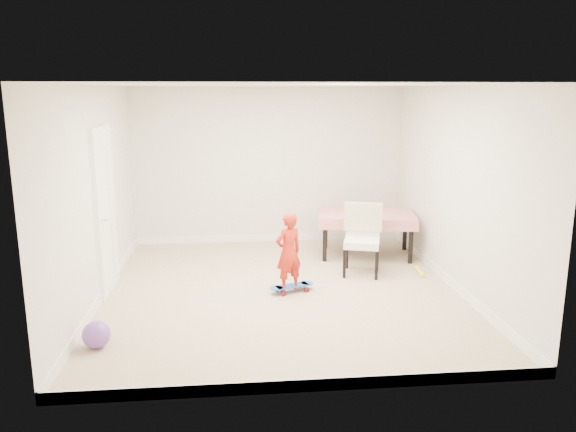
{
  "coord_description": "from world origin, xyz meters",
  "views": [
    {
      "loc": [
        -0.6,
        -6.84,
        2.54
      ],
      "look_at": [
        0.1,
        0.2,
        0.95
      ],
      "focal_mm": 35.0,
      "sensor_mm": 36.0,
      "label": 1
    }
  ],
  "objects": [
    {
      "name": "door",
      "position": [
        -2.22,
        0.3,
        1.02
      ],
      "size": [
        0.11,
        0.94,
        2.11
      ],
      "primitive_type": "cube",
      "color": "white",
      "rests_on": "ground"
    },
    {
      "name": "wall_back",
      "position": [
        0.0,
        2.48,
        1.3
      ],
      "size": [
        4.5,
        0.04,
        2.6
      ],
      "primitive_type": "cube",
      "color": "beige",
      "rests_on": "ground"
    },
    {
      "name": "baseboard_right",
      "position": [
        2.24,
        0.0,
        0.06
      ],
      "size": [
        0.02,
        5.0,
        0.12
      ],
      "primitive_type": "cube",
      "color": "white",
      "rests_on": "ground"
    },
    {
      "name": "dining_chair",
      "position": [
        1.18,
        0.59,
        0.49
      ],
      "size": [
        0.69,
        0.74,
        0.98
      ],
      "primitive_type": null,
      "rotation": [
        0.0,
        0.0,
        -0.28
      ],
      "color": "silver",
      "rests_on": "ground"
    },
    {
      "name": "foam_toy",
      "position": [
        2.01,
        0.51,
        0.03
      ],
      "size": [
        0.09,
        0.4,
        0.06
      ],
      "primitive_type": "cylinder",
      "rotation": [
        1.57,
        0.0,
        -0.07
      ],
      "color": "yellow",
      "rests_on": "ground"
    },
    {
      "name": "skateboard",
      "position": [
        0.13,
        -0.04,
        0.04
      ],
      "size": [
        0.64,
        0.41,
        0.09
      ],
      "primitive_type": null,
      "rotation": [
        0.0,
        0.0,
        0.35
      ],
      "color": "blue",
      "rests_on": "ground"
    },
    {
      "name": "baseboard_left",
      "position": [
        -2.24,
        0.0,
        0.06
      ],
      "size": [
        0.02,
        5.0,
        0.12
      ],
      "primitive_type": "cube",
      "color": "white",
      "rests_on": "ground"
    },
    {
      "name": "wall_front",
      "position": [
        0.0,
        -2.48,
        1.3
      ],
      "size": [
        4.5,
        0.04,
        2.6
      ],
      "primitive_type": "cube",
      "color": "beige",
      "rests_on": "ground"
    },
    {
      "name": "ceiling",
      "position": [
        0.0,
        0.0,
        2.58
      ],
      "size": [
        4.5,
        5.0,
        0.04
      ],
      "primitive_type": "cube",
      "color": "silver",
      "rests_on": "wall_back"
    },
    {
      "name": "wall_left",
      "position": [
        -2.23,
        0.0,
        1.3
      ],
      "size": [
        0.04,
        5.0,
        2.6
      ],
      "primitive_type": "cube",
      "color": "beige",
      "rests_on": "ground"
    },
    {
      "name": "ground",
      "position": [
        0.0,
        0.0,
        0.0
      ],
      "size": [
        5.0,
        5.0,
        0.0
      ],
      "primitive_type": "plane",
      "color": "tan",
      "rests_on": "ground"
    },
    {
      "name": "balloon",
      "position": [
        -2.0,
        -1.44,
        0.14
      ],
      "size": [
        0.28,
        0.28,
        0.28
      ],
      "primitive_type": "sphere",
      "color": "#6F43A2",
      "rests_on": "ground"
    },
    {
      "name": "wall_right",
      "position": [
        2.23,
        0.0,
        1.3
      ],
      "size": [
        0.04,
        5.0,
        2.6
      ],
      "primitive_type": "cube",
      "color": "beige",
      "rests_on": "ground"
    },
    {
      "name": "baseboard_front",
      "position": [
        0.0,
        -2.49,
        0.06
      ],
      "size": [
        4.5,
        0.02,
        0.12
      ],
      "primitive_type": "cube",
      "color": "white",
      "rests_on": "ground"
    },
    {
      "name": "dining_table",
      "position": [
        1.46,
        1.49,
        0.34
      ],
      "size": [
        1.61,
        1.18,
        0.68
      ],
      "primitive_type": null,
      "rotation": [
        0.0,
        0.0,
        -0.18
      ],
      "color": "#BD0D0A",
      "rests_on": "ground"
    },
    {
      "name": "child",
      "position": [
        0.08,
        -0.08,
        0.51
      ],
      "size": [
        0.44,
        0.39,
        1.02
      ],
      "primitive_type": "imported",
      "rotation": [
        0.0,
        0.0,
        3.63
      ],
      "color": "red",
      "rests_on": "ground"
    },
    {
      "name": "baseboard_back",
      "position": [
        0.0,
        2.49,
        0.06
      ],
      "size": [
        4.5,
        0.02,
        0.12
      ],
      "primitive_type": "cube",
      "color": "white",
      "rests_on": "ground"
    }
  ]
}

